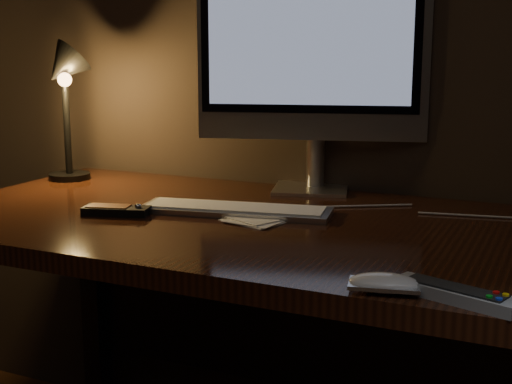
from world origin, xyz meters
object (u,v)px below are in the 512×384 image
at_px(desk, 297,272).
at_px(monitor, 312,50).
at_px(media_remote, 116,210).
at_px(mouse, 384,286).
at_px(tv_remote, 455,294).
at_px(desk_lamp, 64,87).
at_px(keyboard, 235,209).

height_order(desk, monitor, monitor).
distance_m(monitor, media_remote, 0.61).
relative_size(monitor, media_remote, 3.89).
height_order(mouse, media_remote, media_remote).
xyz_separation_m(tv_remote, desk_lamp, (-1.10, 0.50, 0.24)).
relative_size(desk, monitor, 2.70).
bearing_deg(desk, tv_remote, -45.05).
relative_size(monitor, keyboard, 1.41).
distance_m(monitor, desk_lamp, 0.66).
height_order(media_remote, tv_remote, media_remote).
bearing_deg(monitor, desk, -91.11).
bearing_deg(keyboard, media_remote, -162.50).
xyz_separation_m(keyboard, desk_lamp, (-0.57, 0.14, 0.25)).
bearing_deg(media_remote, mouse, -36.03).
xyz_separation_m(desk, tv_remote, (0.40, -0.40, 0.14)).
distance_m(desk, mouse, 0.52).
xyz_separation_m(monitor, tv_remote, (0.47, -0.66, -0.34)).
relative_size(desk, mouse, 15.20).
distance_m(mouse, media_remote, 0.70).
xyz_separation_m(keyboard, tv_remote, (0.53, -0.36, 0.00)).
height_order(media_remote, desk_lamp, desk_lamp).
bearing_deg(mouse, keyboard, 126.62).
xyz_separation_m(media_remote, tv_remote, (0.76, -0.24, 0.00)).
relative_size(media_remote, tv_remote, 0.80).
bearing_deg(monitor, tv_remote, -70.42).
distance_m(keyboard, mouse, 0.57).
bearing_deg(desk_lamp, media_remote, -32.33).
bearing_deg(desk, monitor, 104.65).
distance_m(media_remote, tv_remote, 0.79).
bearing_deg(monitor, desk_lamp, 178.00).
bearing_deg(tv_remote, mouse, -158.06).
distance_m(desk, monitor, 0.55).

